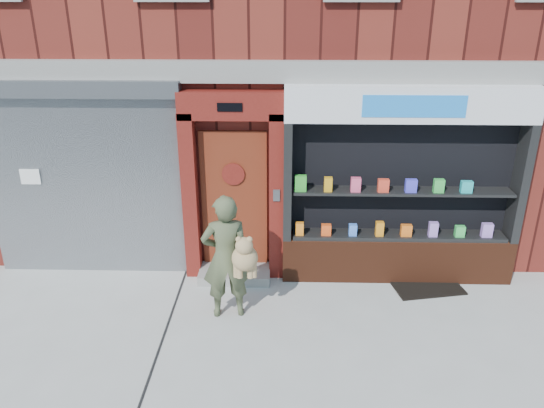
{
  "coord_description": "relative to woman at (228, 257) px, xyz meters",
  "views": [
    {
      "loc": [
        0.01,
        -5.52,
        4.26
      ],
      "look_at": [
        -0.15,
        1.0,
        1.56
      ],
      "focal_mm": 35.0,
      "sensor_mm": 36.0,
      "label": 1
    }
  ],
  "objects": [
    {
      "name": "ground",
      "position": [
        0.73,
        -0.71,
        -0.9
      ],
      "size": [
        80.0,
        80.0,
        0.0
      ],
      "primitive_type": "plane",
      "color": "#9E9E99",
      "rests_on": "ground"
    },
    {
      "name": "shutter_bay",
      "position": [
        -2.27,
        1.21,
        0.82
      ],
      "size": [
        3.1,
        0.3,
        3.04
      ],
      "color": "gray",
      "rests_on": "ground"
    },
    {
      "name": "red_door_bay",
      "position": [
        -0.02,
        1.15,
        0.56
      ],
      "size": [
        1.52,
        0.58,
        2.9
      ],
      "color": "#59130F",
      "rests_on": "ground"
    },
    {
      "name": "pharmacy_bay",
      "position": [
        2.48,
        1.1,
        0.47
      ],
      "size": [
        3.5,
        0.41,
        3.0
      ],
      "color": "#4F2312",
      "rests_on": "ground"
    },
    {
      "name": "woman",
      "position": [
        0.0,
        0.0,
        0.0
      ],
      "size": [
        0.8,
        0.63,
        1.78
      ],
      "color": "#4B5236",
      "rests_on": "ground"
    },
    {
      "name": "doormat",
      "position": [
        2.92,
        0.84,
        -0.89
      ],
      "size": [
        1.14,
        0.9,
        0.03
      ],
      "primitive_type": "cube",
      "rotation": [
        0.0,
        0.0,
        0.19
      ],
      "color": "black",
      "rests_on": "ground"
    }
  ]
}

